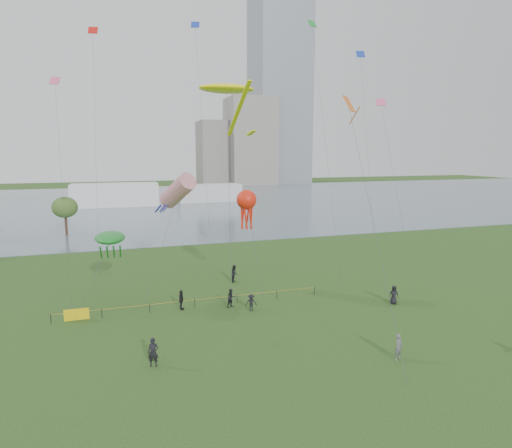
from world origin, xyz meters
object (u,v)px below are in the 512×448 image
object	(u,v)px
kite_flyer	(399,347)
kite_octopus	(247,201)
kite_stingray	(227,89)
fence	(125,309)

from	to	relation	value
kite_flyer	kite_octopus	world-z (taller)	kite_octopus
kite_flyer	kite_stingray	world-z (taller)	kite_stingray
fence	kite_flyer	bearing A→B (deg)	-38.64
kite_flyer	kite_octopus	bearing A→B (deg)	86.38
fence	kite_stingray	xyz separation A→B (m)	(10.38, 4.14, 19.45)
fence	kite_octopus	distance (m)	15.11
kite_stingray	kite_octopus	distance (m)	10.86
fence	kite_octopus	world-z (taller)	kite_octopus
fence	kite_stingray	world-z (taller)	kite_stingray
fence	kite_flyer	world-z (taller)	kite_flyer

